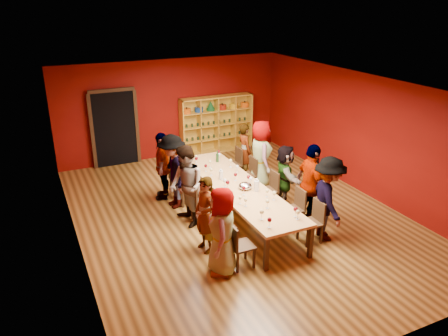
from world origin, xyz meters
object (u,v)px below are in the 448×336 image
Objects in this scene: chair_person_left_2 at (199,201)px; spittoon_bowl at (245,186)px; person_left_0 at (222,231)px; chair_person_right_2 at (270,187)px; chair_person_right_0 at (314,219)px; chair_person_right_1 at (296,206)px; chair_person_left_1 at (220,224)px; chair_person_right_4 at (235,162)px; person_left_2 at (186,186)px; person_left_1 at (205,215)px; chair_person_left_0 at (238,244)px; chair_person_left_3 at (184,185)px; tasting_table at (237,187)px; person_right_2 at (285,175)px; shelving_unit at (216,121)px; person_right_3 at (261,155)px; person_left_4 at (163,166)px; person_right_1 at (311,185)px; person_left_3 at (173,172)px; person_right_0 at (328,199)px; chair_person_right_3 at (250,172)px; chair_person_left_4 at (176,177)px; person_right_4 at (245,151)px; wine_bottle at (217,158)px.

spittoon_bowl is at bearing -19.44° from chair_person_left_2.
chair_person_left_2 is at bearing -165.54° from person_left_0.
chair_person_right_2 is at bearing 155.75° from person_left_0.
chair_person_right_0 is 1.00× the size of chair_person_right_1.
chair_person_right_4 is at bearing 58.76° from chair_person_left_1.
chair_person_left_1 is at bearing 11.84° from person_left_2.
person_left_1 reaches higher than chair_person_left_1.
chair_person_left_0 and chair_person_right_1 have the same top height.
chair_person_left_0 and chair_person_left_3 have the same top height.
tasting_table is 1.41m from chair_person_left_3.
person_right_2 reaches higher than spittoon_bowl.
chair_person_left_1 is at bearing -113.23° from shelving_unit.
person_right_2 is 1.06m from person_right_3.
chair_person_left_0 and chair_person_right_0 have the same top height.
person_left_0 is 2.90m from chair_person_right_2.
spittoon_bowl is (0.98, 1.61, 0.32)m from chair_person_left_0.
chair_person_right_4 is (2.14, 0.32, -0.36)m from person_left_4.
person_right_1 reaches higher than chair_person_left_2.
person_left_3 is (-0.25, 2.91, 0.40)m from chair_person_left_0.
person_left_3 is 3.45m from chair_person_right_0.
person_left_2 reaches higher than person_right_0.
person_left_1 is 2.51m from person_right_1.
chair_person_right_0 is 0.86m from person_right_1.
person_left_0 is 5.57× the size of spittoon_bowl.
person_right_2 reaches higher than chair_person_left_1.
chair_person_right_3 is 1.00× the size of chair_person_right_4.
person_left_4 is 1.91× the size of chair_person_right_3.
person_right_2 is (2.54, 1.13, -0.04)m from person_left_1.
chair_person_left_2 is (0.32, 1.16, -0.29)m from person_left_1.
person_left_0 is (-2.63, -6.17, -0.15)m from shelving_unit.
chair_person_right_4 is at bearing 90.00° from chair_person_right_3.
person_left_1 is 0.87× the size of person_right_0.
chair_person_left_3 is (0.32, 2.91, -0.34)m from person_left_0.
person_right_1 reaches higher than chair_person_right_1.
chair_person_right_1 is 1.18m from spittoon_bowl.
chair_person_left_4 is 2.24m from person_right_3.
chair_person_right_0 is at bearing -90.00° from chair_person_right_2.
person_left_2 is 2.04× the size of chair_person_left_3.
person_right_2 is 4.98× the size of spittoon_bowl.
shelving_unit is at bearing 144.71° from person_left_1.
shelving_unit is at bearing 81.38° from chair_person_right_3.
person_right_4 is at bearing 18.94° from person_right_0.
chair_person_right_1 is (2.14, 0.04, -0.29)m from person_left_1.
person_left_2 is at bearing -106.25° from chair_person_left_3.
chair_person_right_1 is (0.00, 0.66, 0.00)m from chair_person_right_0.
wine_bottle is (1.11, 1.45, 0.37)m from chair_person_left_2.
chair_person_right_4 is at bearing 109.83° from person_left_3.
person_left_1 reaches higher than person_right_4.
shelving_unit reaches higher than person_right_2.
person_left_1 is 0.92× the size of person_left_4.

